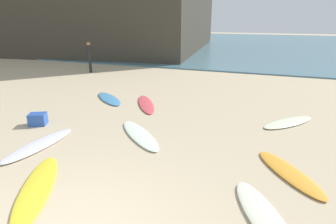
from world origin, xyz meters
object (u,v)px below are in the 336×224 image
object	(u,v)px
beach_cooler	(38,119)
surfboard_2	(37,188)
beachgoer_near	(89,56)
surfboard_1	(288,122)
surfboard_3	(146,104)
surfboard_5	(109,99)
surfboard_7	(39,145)
surfboard_6	(289,173)
surfboard_0	(140,135)
surfboard_4	(264,216)

from	to	relation	value
beach_cooler	surfboard_2	bearing A→B (deg)	-46.09
beachgoer_near	surfboard_2	bearing A→B (deg)	178.07
surfboard_1	beach_cooler	xyz separation A→B (m)	(-7.01, -2.75, 0.14)
surfboard_3	surfboard_5	bearing A→B (deg)	-36.44
surfboard_7	beach_cooler	world-z (taller)	beach_cooler
surfboard_6	beach_cooler	world-z (taller)	beach_cooler
surfboard_0	surfboard_6	xyz separation A→B (m)	(3.73, -0.69, 0.00)
surfboard_1	surfboard_6	bearing A→B (deg)	-51.58
surfboard_0	beach_cooler	distance (m)	3.23
surfboard_0	surfboard_3	distance (m)	2.86
surfboard_1	surfboard_4	world-z (taller)	surfboard_4
surfboard_1	surfboard_2	size ratio (longest dim) A/B	0.83
surfboard_6	surfboard_1	bearing A→B (deg)	53.01
surfboard_4	beach_cooler	bearing A→B (deg)	135.70
surfboard_0	surfboard_3	size ratio (longest dim) A/B	0.96
surfboard_0	surfboard_4	distance (m)	4.01
surfboard_5	surfboard_4	bearing A→B (deg)	-89.38
beachgoer_near	surfboard_4	bearing A→B (deg)	-166.26
beachgoer_near	surfboard_6	bearing A→B (deg)	-160.08
surfboard_5	beachgoer_near	bearing A→B (deg)	82.35
surfboard_3	surfboard_1	bearing A→B (deg)	145.52
surfboard_1	beach_cooler	world-z (taller)	beach_cooler
surfboard_4	surfboard_7	size ratio (longest dim) A/B	0.90
surfboard_5	surfboard_6	xyz separation A→B (m)	(6.43, -3.48, -0.00)
surfboard_0	beachgoer_near	world-z (taller)	beachgoer_near
surfboard_3	surfboard_4	xyz separation A→B (m)	(4.36, -4.93, 0.00)
surfboard_2	surfboard_5	bearing A→B (deg)	78.40
surfboard_7	surfboard_6	bearing A→B (deg)	-170.53
surfboard_5	beachgoer_near	xyz separation A→B (m)	(-4.10, 4.62, 0.93)
surfboard_0	surfboard_2	world-z (taller)	surfboard_0
surfboard_4	surfboard_6	bearing A→B (deg)	47.32
surfboard_1	surfboard_2	bearing A→B (deg)	-90.27
surfboard_4	beachgoer_near	xyz separation A→B (m)	(-10.11, 9.67, 0.93)
surfboard_3	surfboard_4	distance (m)	6.58
surfboard_2	surfboard_3	xyz separation A→B (m)	(-0.35, 5.58, -0.00)
surfboard_1	surfboard_6	world-z (taller)	same
surfboard_3	beachgoer_near	bearing A→B (deg)	-71.38
surfboard_2	surfboard_4	xyz separation A→B (m)	(4.00, 0.66, 0.00)
beachgoer_near	beach_cooler	xyz separation A→B (m)	(3.60, -7.72, -0.79)
surfboard_0	beachgoer_near	size ratio (longest dim) A/B	1.31
surfboard_5	beachgoer_near	world-z (taller)	beachgoer_near
surfboard_3	surfboard_6	bearing A→B (deg)	113.09
surfboard_3	beachgoer_near	distance (m)	7.52
surfboard_4	surfboard_1	bearing A→B (deg)	56.38
surfboard_4	surfboard_7	xyz separation A→B (m)	(-5.37, 0.81, 0.01)
surfboard_0	surfboard_6	distance (m)	3.79
surfboard_2	beach_cooler	distance (m)	3.63
surfboard_0	surfboard_4	size ratio (longest dim) A/B	1.16
surfboard_6	beachgoer_near	bearing A→B (deg)	106.78
surfboard_1	surfboard_2	xyz separation A→B (m)	(-4.50, -5.36, -0.00)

